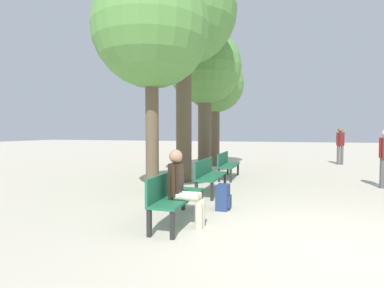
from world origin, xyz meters
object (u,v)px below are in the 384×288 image
object	(u,v)px
bench_row_0	(174,193)
bench_row_1	(209,173)
bench_row_2	(227,163)
tree_row_1	(184,14)
tree_row_0	(152,30)
person_seated	(182,186)
backpack	(223,197)
tree_row_2	(205,69)
tree_row_3	(215,85)
pedestrian_near	(340,143)

from	to	relation	value
bench_row_0	bench_row_1	world-z (taller)	same
bench_row_2	tree_row_1	bearing A→B (deg)	-137.62
bench_row_1	tree_row_0	distance (m)	3.55
person_seated	backpack	world-z (taller)	person_seated
bench_row_1	bench_row_2	size ratio (longest dim) A/B	1.00
tree_row_2	tree_row_0	bearing A→B (deg)	-90.00
tree_row_1	tree_row_3	size ratio (longest dim) A/B	1.38
bench_row_0	bench_row_2	xyz separation A→B (m)	(0.00, 4.84, 0.00)
bench_row_0	tree_row_1	distance (m)	5.98
bench_row_1	person_seated	world-z (taller)	person_seated
bench_row_1	person_seated	size ratio (longest dim) A/B	1.32
bench_row_1	tree_row_1	world-z (taller)	tree_row_1
backpack	person_seated	bearing A→B (deg)	-108.60
bench_row_2	tree_row_2	xyz separation A→B (m)	(-1.10, 1.45, 3.32)
bench_row_0	tree_row_3	bearing A→B (deg)	97.69
tree_row_1	pedestrian_near	distance (m)	9.23
tree_row_0	pedestrian_near	size ratio (longest dim) A/B	3.01
tree_row_0	person_seated	xyz separation A→B (m)	(1.32, -1.78, -3.10)
bench_row_0	bench_row_1	xyz separation A→B (m)	(0.00, 2.42, 0.00)
tree_row_1	bench_row_2	bearing A→B (deg)	42.38
tree_row_0	tree_row_3	xyz separation A→B (m)	(0.00, 6.59, -0.25)
bench_row_2	pedestrian_near	size ratio (longest dim) A/B	0.95
person_seated	backpack	xyz separation A→B (m)	(0.41, 1.22, -0.42)
person_seated	backpack	distance (m)	1.36
tree_row_2	pedestrian_near	xyz separation A→B (m)	(5.31, 3.96, -2.84)
backpack	pedestrian_near	distance (m)	9.93
bench_row_1	person_seated	bearing A→B (deg)	-85.27
tree_row_1	tree_row_0	bearing A→B (deg)	-90.00
bench_row_0	pedestrian_near	world-z (taller)	pedestrian_near
tree_row_0	tree_row_2	size ratio (longest dim) A/B	0.97
bench_row_0	tree_row_1	world-z (taller)	tree_row_1
bench_row_1	tree_row_3	distance (m)	6.59
backpack	tree_row_2	bearing A→B (deg)	108.20
tree_row_0	tree_row_1	distance (m)	2.55
tree_row_3	pedestrian_near	distance (m)	6.24
bench_row_0	tree_row_2	bearing A→B (deg)	99.94
tree_row_2	tree_row_3	size ratio (longest dim) A/B	1.10
tree_row_2	tree_row_1	bearing A→B (deg)	-90.00
tree_row_0	pedestrian_near	world-z (taller)	tree_row_0
tree_row_0	tree_row_3	distance (m)	6.60
tree_row_3	pedestrian_near	xyz separation A→B (m)	(5.31, 2.08, -2.53)
tree_row_2	person_seated	distance (m)	7.34
backpack	tree_row_0	bearing A→B (deg)	162.23
bench_row_2	backpack	size ratio (longest dim) A/B	3.37
bench_row_1	pedestrian_near	size ratio (longest dim) A/B	0.95
tree_row_1	person_seated	size ratio (longest dim) A/B	5.41
bench_row_2	tree_row_3	bearing A→B (deg)	108.33
bench_row_1	pedestrian_near	world-z (taller)	pedestrian_near
tree_row_0	tree_row_1	world-z (taller)	tree_row_1
tree_row_1	tree_row_2	xyz separation A→B (m)	(-0.00, 2.46, -1.13)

